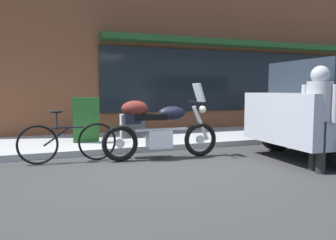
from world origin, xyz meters
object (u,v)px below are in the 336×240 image
Objects in this scene: touring_motorcycle at (155,126)px; parked_bicycle at (68,141)px; sandwich_board_sign at (86,120)px; pedestrian_walking at (319,106)px.

parked_bicycle is (-1.52, 0.25, -0.23)m from touring_motorcycle.
parked_bicycle is at bearing -108.47° from sandwich_board_sign.
pedestrian_walking reaches higher than parked_bicycle.
pedestrian_walking is 4.70m from sandwich_board_sign.
sandwich_board_sign is at bearing 131.63° from pedestrian_walking.
touring_motorcycle is 1.34× the size of pedestrian_walking.
touring_motorcycle is at bearing 138.79° from pedestrian_walking.
parked_bicycle is 1.53m from sandwich_board_sign.
pedestrian_walking is (3.59, -2.06, 0.65)m from parked_bicycle.
touring_motorcycle is 1.98m from sandwich_board_sign.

